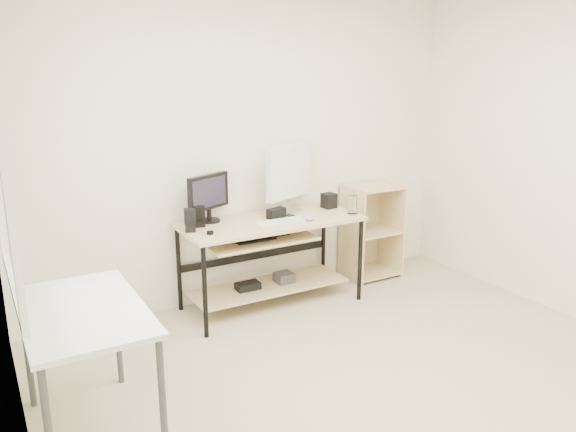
{
  "coord_description": "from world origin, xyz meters",
  "views": [
    {
      "loc": [
        -2.09,
        -2.27,
        1.96
      ],
      "look_at": [
        -0.04,
        1.3,
        0.87
      ],
      "focal_mm": 35.0,
      "sensor_mm": 36.0,
      "label": 1
    }
  ],
  "objects_px": {
    "shelf_unit": "(369,230)",
    "audio_controller": "(199,216)",
    "black_monitor": "(209,195)",
    "side_table": "(84,322)",
    "white_imac": "(289,173)",
    "desk": "(268,245)"
  },
  "relations": [
    {
      "from": "shelf_unit",
      "to": "audio_controller",
      "type": "xyz_separation_m",
      "value": [
        -1.74,
        -0.07,
        0.38
      ]
    },
    {
      "from": "shelf_unit",
      "to": "black_monitor",
      "type": "relative_size",
      "value": 2.23
    },
    {
      "from": "side_table",
      "to": "audio_controller",
      "type": "distance_m",
      "value": 1.59
    },
    {
      "from": "shelf_unit",
      "to": "white_imac",
      "type": "distance_m",
      "value": 1.09
    },
    {
      "from": "shelf_unit",
      "to": "white_imac",
      "type": "height_order",
      "value": "white_imac"
    },
    {
      "from": "shelf_unit",
      "to": "white_imac",
      "type": "xyz_separation_m",
      "value": [
        -0.89,
        -0.01,
        0.63
      ]
    },
    {
      "from": "shelf_unit",
      "to": "white_imac",
      "type": "relative_size",
      "value": 1.55
    },
    {
      "from": "desk",
      "to": "shelf_unit",
      "type": "height_order",
      "value": "shelf_unit"
    },
    {
      "from": "shelf_unit",
      "to": "desk",
      "type": "bearing_deg",
      "value": -172.23
    },
    {
      "from": "shelf_unit",
      "to": "audio_controller",
      "type": "bearing_deg",
      "value": -177.59
    },
    {
      "from": "shelf_unit",
      "to": "audio_controller",
      "type": "relative_size",
      "value": 5.29
    },
    {
      "from": "desk",
      "to": "side_table",
      "type": "xyz_separation_m",
      "value": [
        -1.65,
        -1.06,
        0.13
      ]
    },
    {
      "from": "desk",
      "to": "white_imac",
      "type": "distance_m",
      "value": 0.64
    },
    {
      "from": "side_table",
      "to": "white_imac",
      "type": "bearing_deg",
      "value": 31.94
    },
    {
      "from": "white_imac",
      "to": "audio_controller",
      "type": "xyz_separation_m",
      "value": [
        -0.85,
        -0.06,
        -0.25
      ]
    },
    {
      "from": "shelf_unit",
      "to": "black_monitor",
      "type": "height_order",
      "value": "black_monitor"
    },
    {
      "from": "desk",
      "to": "shelf_unit",
      "type": "bearing_deg",
      "value": 7.77
    },
    {
      "from": "black_monitor",
      "to": "white_imac",
      "type": "relative_size",
      "value": 0.69
    },
    {
      "from": "desk",
      "to": "white_imac",
      "type": "bearing_deg",
      "value": 27.66
    },
    {
      "from": "black_monitor",
      "to": "white_imac",
      "type": "distance_m",
      "value": 0.73
    },
    {
      "from": "black_monitor",
      "to": "side_table",
      "type": "bearing_deg",
      "value": -158.66
    },
    {
      "from": "desk",
      "to": "black_monitor",
      "type": "relative_size",
      "value": 3.72
    }
  ]
}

